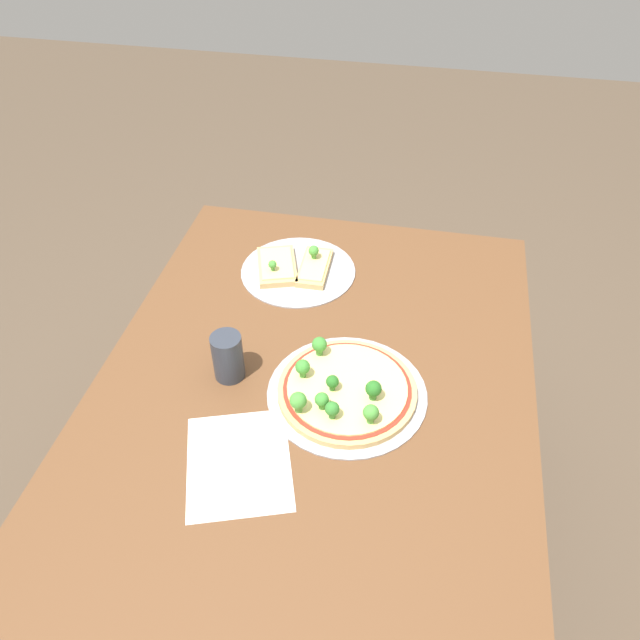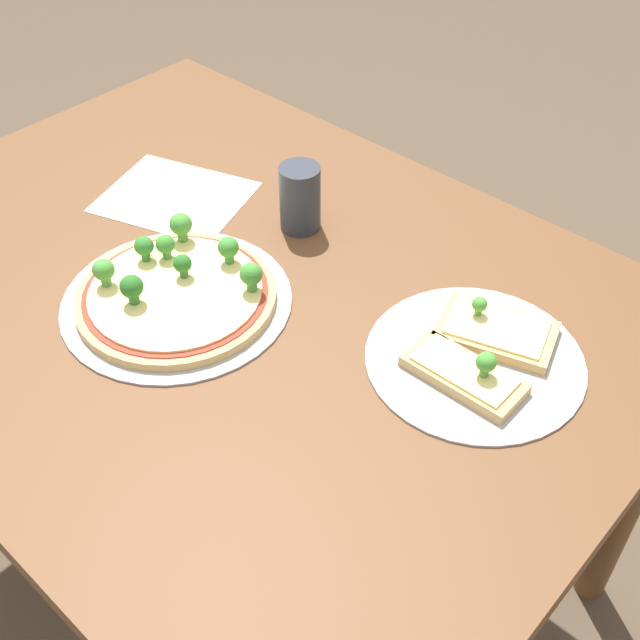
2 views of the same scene
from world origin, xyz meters
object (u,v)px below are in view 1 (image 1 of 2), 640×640
pizza_tray_slice (295,268)px  dining_table (314,408)px  pizza_tray_whole (345,390)px  drinking_cup (228,357)px

pizza_tray_slice → dining_table: bearing=18.8°
dining_table → pizza_tray_slice: pizza_tray_slice is taller
dining_table → pizza_tray_whole: bearing=71.0°
dining_table → pizza_tray_whole: 0.13m
dining_table → pizza_tray_slice: (-0.37, -0.13, 0.10)m
pizza_tray_whole → drinking_cup: (-0.01, -0.26, 0.04)m
pizza_tray_slice → drinking_cup: (0.39, -0.06, 0.05)m
pizza_tray_whole → pizza_tray_slice: 0.45m
pizza_tray_slice → drinking_cup: 0.40m
dining_table → pizza_tray_whole: size_ratio=3.73×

